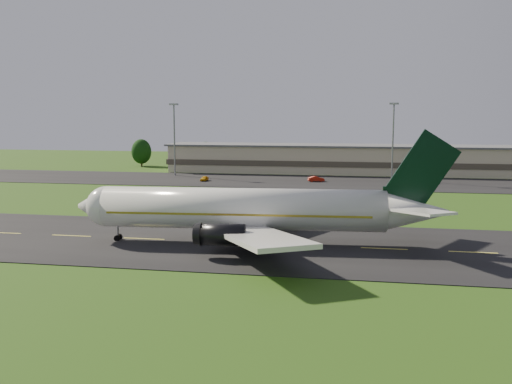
% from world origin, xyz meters
% --- Properties ---
extents(ground, '(360.00, 360.00, 0.00)m').
position_xyz_m(ground, '(0.00, 0.00, 0.00)').
color(ground, '#264110').
rests_on(ground, ground).
extents(taxiway, '(220.00, 30.00, 0.10)m').
position_xyz_m(taxiway, '(0.00, 0.00, 0.05)').
color(taxiway, black).
rests_on(taxiway, ground).
extents(apron, '(260.00, 30.00, 0.10)m').
position_xyz_m(apron, '(0.00, 72.00, 0.05)').
color(apron, black).
rests_on(apron, ground).
extents(airliner, '(51.29, 42.06, 15.57)m').
position_xyz_m(airliner, '(-17.95, 0.07, 4.66)').
color(airliner, white).
rests_on(airliner, ground).
extents(terminal, '(145.00, 16.00, 8.40)m').
position_xyz_m(terminal, '(6.40, 96.18, 3.99)').
color(terminal, '#BCAA8F').
rests_on(terminal, ground).
extents(light_mast_west, '(2.40, 1.20, 20.35)m').
position_xyz_m(light_mast_west, '(-55.00, 80.00, 12.74)').
color(light_mast_west, gray).
rests_on(light_mast_west, ground).
extents(light_mast_centre, '(2.40, 1.20, 20.35)m').
position_xyz_m(light_mast_centre, '(5.00, 80.00, 12.74)').
color(light_mast_centre, gray).
rests_on(light_mast_centre, ground).
extents(tree_line, '(196.08, 8.89, 9.82)m').
position_xyz_m(tree_line, '(37.99, 106.25, 4.85)').
color(tree_line, black).
rests_on(tree_line, ground).
extents(service_vehicle_a, '(1.58, 3.76, 1.27)m').
position_xyz_m(service_vehicle_a, '(-43.28, 68.74, 0.73)').
color(service_vehicle_a, '#D3980C').
rests_on(service_vehicle_a, apron).
extents(service_vehicle_b, '(4.46, 2.61, 1.39)m').
position_xyz_m(service_vehicle_b, '(-14.40, 72.37, 0.79)').
color(service_vehicle_b, '#AA190B').
rests_on(service_vehicle_b, apron).
extents(service_vehicle_c, '(4.52, 4.62, 1.23)m').
position_xyz_m(service_vehicle_c, '(13.62, 72.33, 0.71)').
color(service_vehicle_c, silver).
rests_on(service_vehicle_c, apron).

